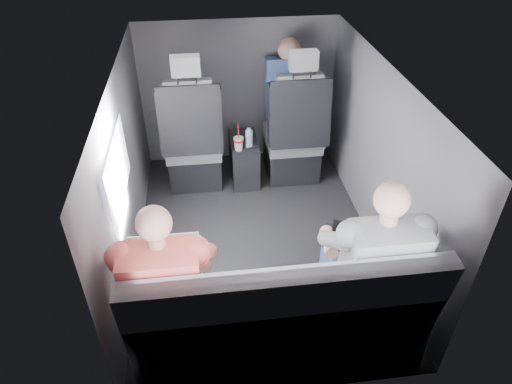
{
  "coord_description": "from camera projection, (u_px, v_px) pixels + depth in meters",
  "views": [
    {
      "loc": [
        -0.34,
        -2.7,
        2.41
      ],
      "look_at": [
        -0.01,
        -0.05,
        0.49
      ],
      "focal_mm": 32.0,
      "sensor_mm": 36.0,
      "label": 1
    }
  ],
  "objects": [
    {
      "name": "panel_right",
      "position": [
        379.0,
        158.0,
        3.31
      ],
      "size": [
        0.02,
        2.6,
        1.35
      ],
      "primitive_type": "cube",
      "color": "#56565B",
      "rests_on": "floor"
    },
    {
      "name": "front_seat_left",
      "position": [
        193.0,
        146.0,
        4.01
      ],
      "size": [
        0.52,
        0.58,
        1.26
      ],
      "color": "black",
      "rests_on": "floor"
    },
    {
      "name": "panel_front",
      "position": [
        239.0,
        93.0,
        4.27
      ],
      "size": [
        1.8,
        0.02,
        1.35
      ],
      "primitive_type": "cube",
      "color": "#56565B",
      "rests_on": "floor"
    },
    {
      "name": "center_console",
      "position": [
        244.0,
        159.0,
        4.21
      ],
      "size": [
        0.24,
        0.48,
        0.41
      ],
      "color": "black",
      "rests_on": "floor"
    },
    {
      "name": "floor",
      "position": [
        256.0,
        239.0,
        3.61
      ],
      "size": [
        2.6,
        2.6,
        0.0
      ],
      "primitive_type": "plane",
      "color": "black",
      "rests_on": "ground"
    },
    {
      "name": "rear_bench",
      "position": [
        280.0,
        322.0,
        2.58
      ],
      "size": [
        1.6,
        0.57,
        0.92
      ],
      "color": "slate",
      "rests_on": "floor"
    },
    {
      "name": "soda_cup",
      "position": [
        239.0,
        143.0,
        3.91
      ],
      "size": [
        0.09,
        0.09,
        0.26
      ],
      "color": "white",
      "rests_on": "center_console"
    },
    {
      "name": "panel_left",
      "position": [
        126.0,
        176.0,
        3.13
      ],
      "size": [
        0.02,
        2.6,
        1.35
      ],
      "primitive_type": "cube",
      "color": "#56565B",
      "rests_on": "floor"
    },
    {
      "name": "front_seat_right",
      "position": [
        294.0,
        139.0,
        4.1
      ],
      "size": [
        0.52,
        0.58,
        1.26
      ],
      "color": "black",
      "rests_on": "floor"
    },
    {
      "name": "passenger_rear_left",
      "position": [
        167.0,
        282.0,
        2.42
      ],
      "size": [
        0.48,
        0.6,
        1.18
      ],
      "color": "#2F2F33",
      "rests_on": "rear_bench"
    },
    {
      "name": "ceiling",
      "position": [
        256.0,
        75.0,
        2.83
      ],
      "size": [
        2.6,
        2.6,
        0.0
      ],
      "primitive_type": "plane",
      "rotation": [
        3.14,
        0.0,
        0.0
      ],
      "color": "#B2B2AD",
      "rests_on": "panel_back"
    },
    {
      "name": "panel_back",
      "position": [
        291.0,
        313.0,
        2.17
      ],
      "size": [
        1.8,
        0.02,
        1.35
      ],
      "primitive_type": "cube",
      "color": "#56565B",
      "rests_on": "floor"
    },
    {
      "name": "passenger_front_right",
      "position": [
        288.0,
        91.0,
        4.1
      ],
      "size": [
        0.4,
        0.4,
        0.8
      ],
      "color": "navy",
      "rests_on": "front_seat_right"
    },
    {
      "name": "side_window",
      "position": [
        118.0,
        172.0,
        2.76
      ],
      "size": [
        0.02,
        0.75,
        0.42
      ],
      "primitive_type": "cube",
      "color": "white",
      "rests_on": "panel_left"
    },
    {
      "name": "laptop_white",
      "position": [
        168.0,
        255.0,
        2.55
      ],
      "size": [
        0.37,
        0.34,
        0.27
      ],
      "color": "silver",
      "rests_on": "passenger_rear_left"
    },
    {
      "name": "laptop_black",
      "position": [
        352.0,
        238.0,
        2.67
      ],
      "size": [
        0.35,
        0.36,
        0.21
      ],
      "color": "black",
      "rests_on": "passenger_rear_right"
    },
    {
      "name": "seatbelt",
      "position": [
        300.0,
        107.0,
        3.73
      ],
      "size": [
        0.35,
        0.11,
        0.59
      ],
      "primitive_type": "cube",
      "rotation": [
        -0.14,
        0.49,
        0.0
      ],
      "color": "black",
      "rests_on": "front_seat_right"
    },
    {
      "name": "passenger_rear_right",
      "position": [
        369.0,
        261.0,
        2.52
      ],
      "size": [
        0.5,
        0.62,
        1.21
      ],
      "color": "navy",
      "rests_on": "rear_bench"
    },
    {
      "name": "water_bottle",
      "position": [
        249.0,
        138.0,
        3.95
      ],
      "size": [
        0.06,
        0.06,
        0.18
      ],
      "color": "#A4C9DE",
      "rests_on": "center_console"
    }
  ]
}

